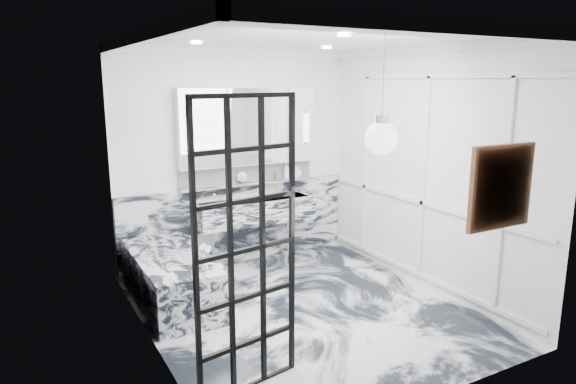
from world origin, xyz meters
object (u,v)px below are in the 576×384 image
bathtub (172,279)px  mirror_cabinet (249,126)px  crittall_door (247,250)px  trough_sink (255,211)px

bathtub → mirror_cabinet: bearing=32.1°
mirror_cabinet → bathtub: bearing=-147.9°
crittall_door → bathtub: 2.06m
crittall_door → bathtub: crittall_door is taller
mirror_cabinet → bathtub: 2.20m
bathtub → trough_sink: bearing=26.5°
trough_sink → mirror_cabinet: mirror_cabinet is taller
mirror_cabinet → bathtub: size_ratio=1.15×
crittall_door → trough_sink: 2.85m
crittall_door → mirror_cabinet: mirror_cabinet is taller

